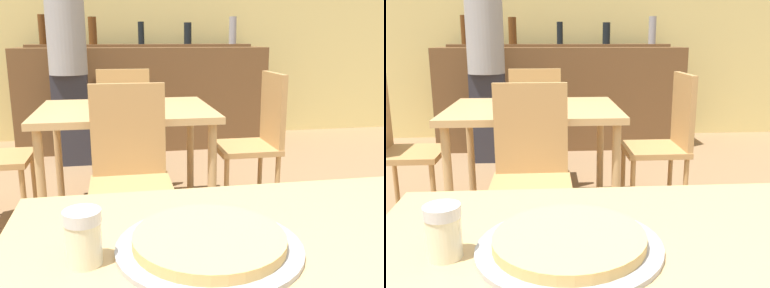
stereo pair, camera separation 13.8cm
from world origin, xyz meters
TOP-DOWN VIEW (x-y plane):
  - wall_back at (0.00, 4.35)m, footprint 8.00×0.05m
  - dining_table_near at (0.00, 0.00)m, footprint 1.13×0.82m
  - dining_table_far at (-0.24, 1.89)m, footprint 1.07×0.85m
  - bar_counter at (0.00, 3.85)m, footprint 2.60×0.56m
  - bar_back_shelf at (0.00, 3.99)m, footprint 2.39×0.24m
  - chair_far_side_front at (-0.24, 1.30)m, footprint 0.40×0.40m
  - chair_far_side_back at (-0.24, 2.48)m, footprint 0.40×0.40m
  - chair_far_side_right at (0.63, 1.89)m, footprint 0.40×0.40m
  - pizza_tray at (-0.11, 0.03)m, footprint 0.40×0.40m
  - cheese_shaker at (-0.37, 0.02)m, footprint 0.07×0.07m
  - person_standing at (-0.71, 3.27)m, footprint 0.34×0.34m

SIDE VIEW (x-z plane):
  - bar_counter at x=0.00m, z-range 0.00..1.07m
  - chair_far_side_front at x=-0.24m, z-range 0.07..1.02m
  - chair_far_side_back at x=-0.24m, z-range 0.07..1.02m
  - chair_far_side_right at x=0.63m, z-range 0.07..1.02m
  - dining_table_near at x=0.00m, z-range 0.29..1.02m
  - dining_table_far at x=-0.24m, z-range 0.29..1.04m
  - pizza_tray at x=-0.11m, z-range 0.73..0.77m
  - cheese_shaker at x=-0.37m, z-range 0.74..0.85m
  - person_standing at x=-0.71m, z-range 0.08..1.84m
  - bar_back_shelf at x=0.00m, z-range 0.97..1.30m
  - wall_back at x=0.00m, z-range 0.00..2.80m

